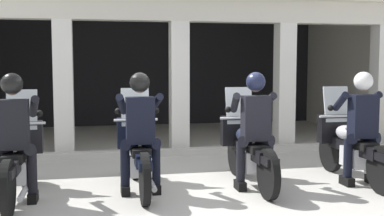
{
  "coord_description": "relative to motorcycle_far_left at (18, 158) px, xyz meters",
  "views": [
    {
      "loc": [
        -1.35,
        -6.45,
        1.69
      ],
      "look_at": [
        0.0,
        0.2,
        1.08
      ],
      "focal_mm": 45.52,
      "sensor_mm": 36.0,
      "label": 1
    }
  ],
  "objects": [
    {
      "name": "motorcycle_center_right",
      "position": [
        3.07,
        0.06,
        0.0
      ],
      "size": [
        0.62,
        2.04,
        1.35
      ],
      "rotation": [
        0.0,
        0.0,
        0.08
      ],
      "color": "black",
      "rests_on": "ground"
    },
    {
      "name": "motorcycle_far_left",
      "position": [
        0.0,
        0.0,
        0.0
      ],
      "size": [
        0.62,
        2.04,
        1.35
      ],
      "rotation": [
        0.0,
        0.0,
        0.13
      ],
      "color": "black",
      "rests_on": "ground"
    },
    {
      "name": "police_officer_center_right",
      "position": [
        3.07,
        -0.23,
        0.44
      ],
      "size": [
        0.63,
        0.61,
        1.58
      ],
      "rotation": [
        0.0,
        0.0,
        0.08
      ],
      "color": "black",
      "rests_on": "ground"
    },
    {
      "name": "kerb_strip",
      "position": [
        2.58,
        2.39,
        -0.44
      ],
      "size": [
        9.29,
        0.24,
        0.12
      ],
      "primitive_type": "cube",
      "color": "#B7B5AD",
      "rests_on": "ground"
    },
    {
      "name": "police_officer_far_left",
      "position": [
        -0.0,
        -0.28,
        0.44
      ],
      "size": [
        0.63,
        0.61,
        1.58
      ],
      "rotation": [
        0.0,
        0.0,
        0.13
      ],
      "color": "black",
      "rests_on": "ground"
    },
    {
      "name": "station_building",
      "position": [
        2.58,
        5.29,
        1.48
      ],
      "size": [
        9.79,
        4.83,
        3.1
      ],
      "color": "black",
      "rests_on": "ground"
    },
    {
      "name": "motorcycle_center_left",
      "position": [
        1.53,
        0.12,
        0.0
      ],
      "size": [
        0.62,
        2.04,
        1.35
      ],
      "rotation": [
        0.0,
        0.0,
        0.14
      ],
      "color": "black",
      "rests_on": "ground"
    },
    {
      "name": "motorcycle_far_right",
      "position": [
        4.6,
        -0.01,
        0.0
      ],
      "size": [
        0.62,
        2.04,
        1.35
      ],
      "rotation": [
        0.0,
        0.0,
        -0.01
      ],
      "color": "black",
      "rests_on": "ground"
    },
    {
      "name": "ground_plane",
      "position": [
        2.3,
        3.04,
        -0.5
      ],
      "size": [
        80.0,
        80.0,
        0.0
      ],
      "primitive_type": "plane",
      "color": "#A8A59E"
    },
    {
      "name": "police_officer_far_right",
      "position": [
        4.6,
        -0.29,
        0.44
      ],
      "size": [
        0.63,
        0.61,
        1.58
      ],
      "rotation": [
        0.0,
        0.0,
        -0.01
      ],
      "color": "black",
      "rests_on": "ground"
    },
    {
      "name": "police_officer_center_left",
      "position": [
        1.53,
        -0.16,
        0.44
      ],
      "size": [
        0.63,
        0.61,
        1.58
      ],
      "rotation": [
        0.0,
        0.0,
        0.14
      ],
      "color": "black",
      "rests_on": "ground"
    }
  ]
}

